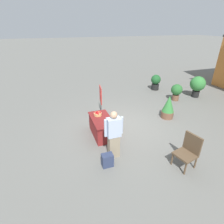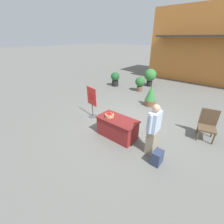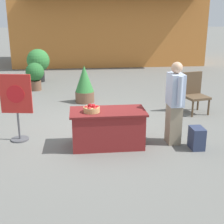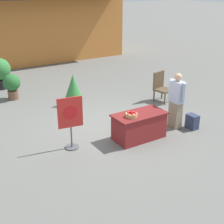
% 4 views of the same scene
% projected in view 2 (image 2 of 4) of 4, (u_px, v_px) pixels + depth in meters
% --- Properties ---
extents(ground_plane, '(120.00, 120.00, 0.00)m').
position_uv_depth(ground_plane, '(126.00, 122.00, 6.35)').
color(ground_plane, slate).
extents(storefront_building, '(9.35, 4.89, 5.30)m').
position_uv_depth(storefront_building, '(220.00, 45.00, 11.41)').
color(storefront_building, '#C67533').
rests_on(storefront_building, ground_plane).
extents(display_table, '(1.44, 0.73, 0.72)m').
position_uv_depth(display_table, '(117.00, 128.00, 5.29)').
color(display_table, maroon).
rests_on(display_table, ground_plane).
extents(apple_basket, '(0.30, 0.30, 0.16)m').
position_uv_depth(apple_basket, '(109.00, 115.00, 5.23)').
color(apple_basket, tan).
rests_on(apple_basket, display_table).
extents(person_visitor, '(0.26, 0.61, 1.62)m').
position_uv_depth(person_visitor, '(153.00, 129.00, 4.35)').
color(person_visitor, gray).
rests_on(person_visitor, ground_plane).
extents(backpack, '(0.24, 0.34, 0.42)m').
position_uv_depth(backpack, '(157.00, 158.00, 4.18)').
color(backpack, '#2D3856').
rests_on(backpack, ground_plane).
extents(poster_board, '(0.63, 0.36, 1.36)m').
position_uv_depth(poster_board, '(92.00, 101.00, 6.45)').
color(poster_board, '#4C4C51').
rests_on(poster_board, ground_plane).
extents(patio_chair, '(0.66, 0.66, 1.05)m').
position_uv_depth(patio_chair, '(208.00, 123.00, 5.15)').
color(patio_chair, brown).
rests_on(patio_chair, ground_plane).
extents(potted_plant_near_right, '(0.61, 0.61, 0.94)m').
position_uv_depth(potted_plant_near_right, '(140.00, 83.00, 9.72)').
color(potted_plant_near_right, brown).
rests_on(potted_plant_near_right, ground_plane).
extents(potted_plant_near_left, '(0.62, 0.62, 0.99)m').
position_uv_depth(potted_plant_near_left, '(115.00, 78.00, 10.79)').
color(potted_plant_near_left, black).
rests_on(potted_plant_near_left, ground_plane).
extents(potted_plant_far_right, '(0.85, 0.85, 1.24)m').
position_uv_depth(potted_plant_far_right, '(150.00, 76.00, 10.66)').
color(potted_plant_far_right, black).
rests_on(potted_plant_far_right, ground_plane).
extents(potted_plant_far_left, '(0.55, 0.55, 1.08)m').
position_uv_depth(potted_plant_far_left, '(151.00, 96.00, 7.65)').
color(potted_plant_far_left, brown).
rests_on(potted_plant_far_left, ground_plane).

